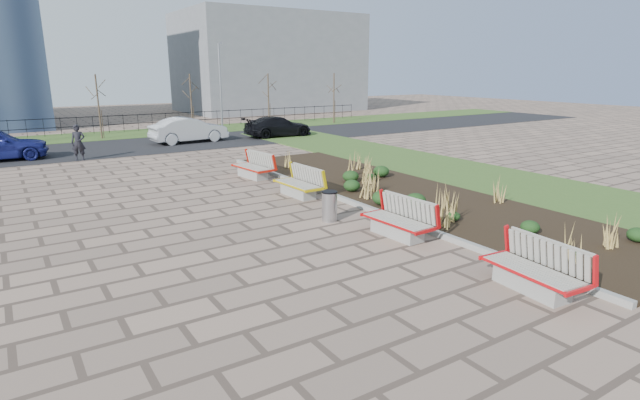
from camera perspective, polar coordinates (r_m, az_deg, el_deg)
ground at (r=10.57m, az=2.00°, el=-9.33°), size 120.00×120.00×0.00m
planting_bed at (r=17.99m, az=9.31°, el=0.81°), size 4.50×18.00×0.10m
planting_curb at (r=16.56m, az=3.29°, el=-0.14°), size 0.16×18.00×0.15m
grass_verge_near at (r=21.41m, az=18.82°, el=2.35°), size 5.00×38.00×0.04m
grass_verge_far at (r=36.59m, az=-24.04°, el=6.69°), size 80.00×5.00×0.04m
road at (r=30.73m, az=-22.20°, el=5.56°), size 80.00×7.00×0.02m
bench_a at (r=10.82m, az=23.12°, el=-7.12°), size 1.07×2.17×1.00m
bench_b at (r=13.31m, az=8.81°, el=-2.09°), size 1.01×2.14×1.00m
bench_c at (r=17.40m, az=-2.56°, el=2.04°), size 1.00×2.14×1.00m
bench_d at (r=20.60m, az=-7.75°, el=3.90°), size 1.13×2.19×1.00m
litter_bin at (r=14.52m, az=1.09°, el=-0.76°), size 0.44×0.44×0.88m
pedestrian at (r=27.01m, az=-25.90°, el=5.92°), size 0.73×0.58×1.75m
car_silver at (r=31.53m, az=-14.75°, el=7.77°), size 4.69×1.93×1.51m
car_black at (r=33.31m, az=-4.82°, el=8.37°), size 4.59×1.98×1.32m
tree_c at (r=34.93m, az=-23.97°, el=9.72°), size 1.40×1.40×4.00m
tree_d at (r=36.37m, az=-14.50°, el=10.65°), size 1.40×1.40×4.00m
tree_e at (r=38.69m, az=-5.90°, el=11.24°), size 1.40×1.40×4.00m
tree_f at (r=41.76m, az=1.60°, el=11.55°), size 1.40×1.40×4.00m
lamp_east at (r=36.54m, az=-11.30°, el=12.41°), size 0.24×0.60×6.00m
railing_fence at (r=38.00m, az=-24.51°, el=7.83°), size 44.00×0.10×1.20m
building_grey at (r=56.07m, az=-5.92°, el=15.30°), size 18.00×12.00×10.00m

